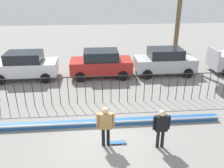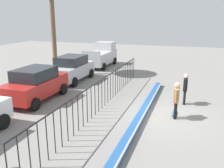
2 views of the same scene
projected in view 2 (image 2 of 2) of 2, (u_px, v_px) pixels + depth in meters
ground_plane at (165, 116)px, 12.08m from camera, size 60.00×60.00×0.00m
bowl_coping_ledge at (143, 111)px, 12.39m from camera, size 11.00×0.40×0.27m
perimeter_fence at (102, 90)px, 12.84m from camera, size 14.04×0.04×1.62m
skateboarder at (176, 97)px, 11.59m from camera, size 0.72×0.27×1.79m
skateboard at (174, 113)px, 12.30m from camera, size 0.80×0.20×0.07m
camera_operator at (185, 86)px, 13.50m from camera, size 0.70×0.26×1.73m
parked_car_red at (36, 84)px, 14.22m from camera, size 4.30×2.12×1.90m
parked_car_silver at (72, 68)px, 18.49m from camera, size 4.30×2.12×1.90m
pickup_truck at (101, 55)px, 24.05m from camera, size 4.70×2.12×2.24m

